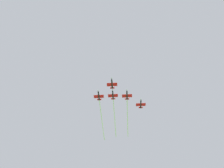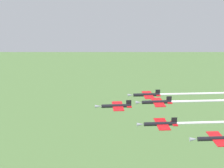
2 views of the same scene
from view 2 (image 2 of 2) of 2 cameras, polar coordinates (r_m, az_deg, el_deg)
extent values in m
cylinder|color=black|center=(113.04, 0.75, -3.93)|extent=(10.46, 2.58, 1.27)
cone|color=#9EA3AD|center=(112.76, -2.48, -4.00)|extent=(2.44, 1.49, 1.21)
cube|color=red|center=(113.11, 1.04, -3.95)|extent=(4.83, 9.62, 0.21)
cube|color=red|center=(113.47, 3.04, -3.87)|extent=(2.10, 4.09, 0.21)
cube|color=black|center=(113.09, 3.00, -3.38)|extent=(1.85, 0.42, 2.08)
cylinder|color=black|center=(103.48, 8.58, -7.04)|extent=(10.46, 2.58, 1.27)
cone|color=#9EA3AD|center=(102.37, 5.08, -7.18)|extent=(2.44, 1.49, 1.21)
cube|color=red|center=(103.63, 8.89, -7.05)|extent=(4.83, 9.62, 0.21)
cube|color=red|center=(104.51, 11.03, -6.92)|extent=(2.10, 4.09, 0.21)
cube|color=black|center=(104.08, 11.02, -6.40)|extent=(1.85, 0.42, 2.08)
cylinder|color=black|center=(127.00, 6.17, -1.93)|extent=(10.46, 2.58, 1.27)
cone|color=#9EA3AD|center=(126.09, 3.33, -1.99)|extent=(2.44, 1.49, 1.21)
cube|color=red|center=(127.12, 6.43, -1.94)|extent=(4.83, 9.62, 0.21)
cube|color=red|center=(127.84, 8.18, -1.87)|extent=(2.10, 4.09, 0.21)
cube|color=black|center=(127.49, 8.16, -1.43)|extent=(1.85, 0.42, 2.08)
cylinder|color=black|center=(114.60, 7.93, -3.21)|extent=(10.46, 2.58, 1.27)
cone|color=#9EA3AD|center=(113.52, 4.79, -3.31)|extent=(2.44, 1.49, 1.21)
cube|color=red|center=(114.74, 8.21, -3.23)|extent=(4.83, 9.62, 0.21)
cube|color=red|center=(115.59, 10.14, -3.14)|extent=(2.10, 4.09, 0.21)
cube|color=black|center=(115.22, 10.12, -2.66)|extent=(1.85, 0.42, 2.08)
cylinder|color=black|center=(95.50, 18.03, -9.23)|extent=(10.46, 2.58, 1.27)
cone|color=#9EA3AD|center=(93.40, 14.36, -9.51)|extent=(2.44, 1.49, 1.21)
cube|color=red|center=(95.73, 18.35, -9.24)|extent=(4.83, 9.62, 0.21)
camera|label=1|loc=(248.37, -40.73, -40.27)|focal=36.10mm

